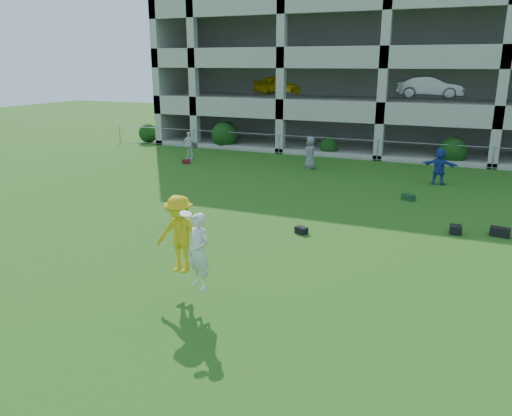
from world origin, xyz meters
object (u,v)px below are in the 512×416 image
at_px(crate_d, 456,230).
at_px(frisbee_contest, 184,238).
at_px(bystander_d, 439,166).
at_px(bystander_b, 189,145).
at_px(bystander_c, 310,153).
at_px(parking_garage, 405,54).

distance_m(crate_d, frisbee_contest, 9.50).
relative_size(bystander_d, frisbee_contest, 0.87).
height_order(bystander_b, bystander_c, bystander_c).
bearing_deg(crate_d, bystander_b, 151.25).
xyz_separation_m(bystander_c, frisbee_contest, (1.73, -15.60, 0.63)).
relative_size(frisbee_contest, parking_garage, 0.06).
relative_size(bystander_b, frisbee_contest, 0.82).
xyz_separation_m(bystander_d, crate_d, (1.03, -7.12, -0.70)).
bearing_deg(frisbee_contest, bystander_c, 96.31).
bearing_deg(frisbee_contest, bystander_b, 120.11).
xyz_separation_m(bystander_d, frisbee_contest, (-4.77, -14.52, 0.64)).
distance_m(bystander_b, parking_garage, 16.85).
relative_size(bystander_d, parking_garage, 0.06).
xyz_separation_m(frisbee_contest, parking_garage, (1.15, 27.91, 4.53)).
bearing_deg(parking_garage, bystander_c, -103.15).
height_order(crate_d, frisbee_contest, frisbee_contest).
distance_m(bystander_b, frisbee_contest, 17.96).
height_order(bystander_b, parking_garage, parking_garage).
height_order(bystander_c, frisbee_contest, frisbee_contest).
bearing_deg(parking_garage, crate_d, -77.23).
bearing_deg(frisbee_contest, crate_d, 51.94).
distance_m(bystander_b, bystander_c, 7.28).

